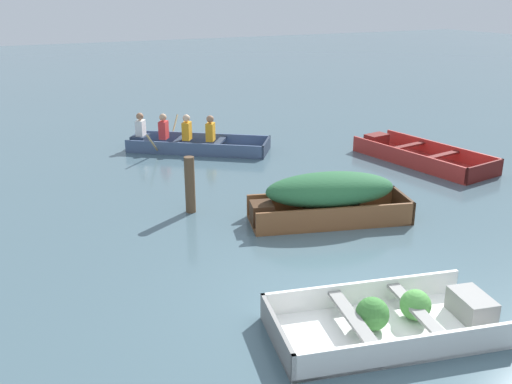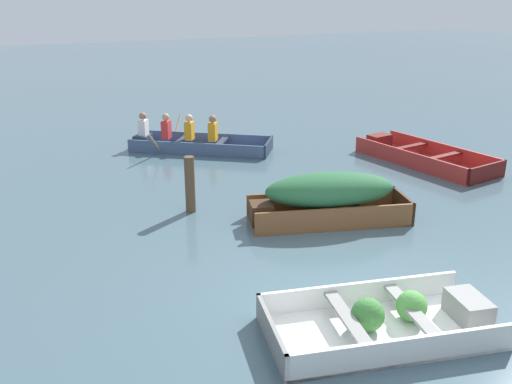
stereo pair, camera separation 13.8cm
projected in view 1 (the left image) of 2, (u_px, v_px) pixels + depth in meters
The scene contains 6 objects.
ground_plane at pixel (366, 303), 7.22m from camera, with size 80.00×80.00×0.00m, color #47606B.
dinghy_white_foreground at pixel (394, 319), 6.60m from camera, with size 2.83×1.82×0.43m.
skiff_red_near_moored at pixel (417, 156), 13.20m from camera, with size 1.68×3.41×0.37m.
skiff_wooden_brown_mid_moored at pixel (328, 194), 9.63m from camera, with size 2.86×1.64×0.86m.
rowboat_slate_blue_with_crew at pixel (189, 141), 14.06m from camera, with size 3.38×2.93×0.88m.
mooring_post at pixel (190, 185), 10.02m from camera, with size 0.18×0.18×1.02m, color brown.
Camera 1 is at (-4.07, -5.04, 3.74)m, focal length 40.00 mm.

